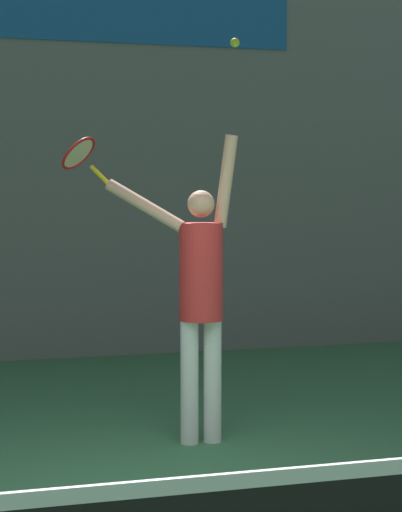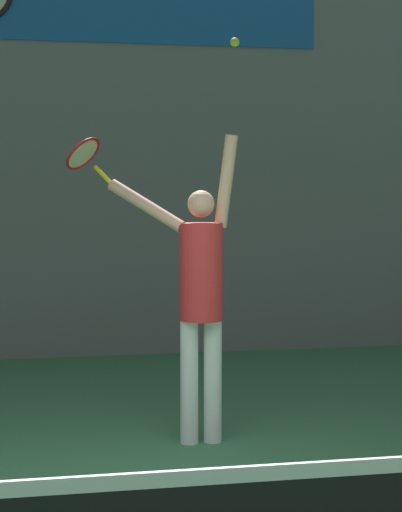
% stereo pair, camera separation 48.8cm
% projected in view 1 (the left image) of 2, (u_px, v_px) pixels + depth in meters
% --- Properties ---
extents(back_wall, '(18.00, 0.10, 5.00)m').
position_uv_depth(back_wall, '(46.00, 126.00, 9.87)').
color(back_wall, slate).
rests_on(back_wall, ground_plane).
extents(tennis_player, '(0.91, 0.57, 2.22)m').
position_uv_depth(tennis_player, '(200.00, 289.00, 6.62)').
color(tennis_player, white).
rests_on(tennis_player, ground_plane).
extents(tennis_racket, '(0.40, 0.39, 0.37)m').
position_uv_depth(tennis_racket, '(80.00, 155.00, 6.84)').
color(tennis_racket, yellow).
extents(tennis_ball, '(0.07, 0.07, 0.07)m').
position_uv_depth(tennis_ball, '(235.00, 43.00, 6.48)').
color(tennis_ball, '#CCDB2D').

